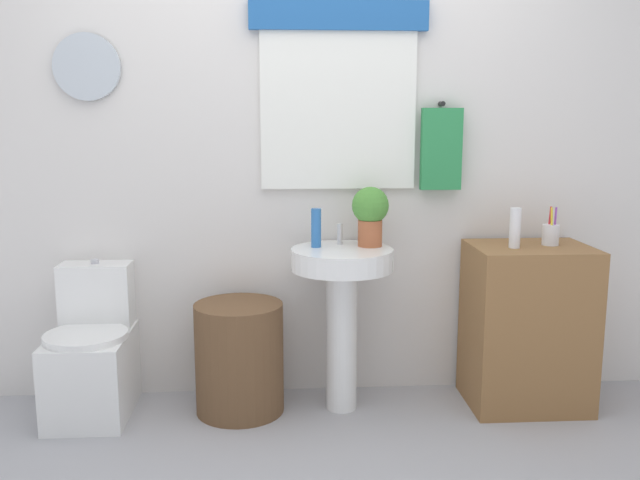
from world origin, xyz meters
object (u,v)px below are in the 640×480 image
pedestal_sink (342,292)px  soap_bottle (316,228)px  toilet (93,357)px  wooden_cabinet (527,326)px  toothbrush_cup (551,234)px  laundry_hamper (239,358)px  potted_plant (370,212)px  lotion_bottle (515,228)px

pedestal_sink → soap_bottle: size_ratio=4.29×
soap_bottle → toilet: bearing=-179.0°
wooden_cabinet → toothbrush_cup: size_ratio=4.32×
wooden_cabinet → toothbrush_cup: 0.46m
toilet → laundry_hamper: 0.70m
laundry_hamper → soap_bottle: soap_bottle is taller
soap_bottle → potted_plant: potted_plant is taller
toothbrush_cup → toilet: bearing=179.7°
toilet → soap_bottle: (1.08, 0.02, 0.61)m
potted_plant → toothbrush_cup: (0.87, -0.04, -0.11)m
laundry_hamper → toothbrush_cup: toothbrush_cup is taller
soap_bottle → toothbrush_cup: (1.13, -0.03, -0.04)m
wooden_cabinet → toothbrush_cup: (0.10, 0.02, 0.45)m
toilet → laundry_hamper: toilet is taller
wooden_cabinet → soap_bottle: (-1.03, 0.05, 0.49)m
toilet → soap_bottle: soap_bottle is taller
pedestal_sink → toothbrush_cup: 1.05m
pedestal_sink → soap_bottle: 0.33m
wooden_cabinet → potted_plant: bearing=175.6°
pedestal_sink → toothbrush_cup: toothbrush_cup is taller
laundry_hamper → soap_bottle: bearing=7.6°
wooden_cabinet → lotion_bottle: (-0.10, -0.04, 0.49)m
soap_bottle → potted_plant: (0.26, 0.01, 0.07)m
laundry_hamper → potted_plant: bearing=5.4°
toilet → pedestal_sink: size_ratio=0.91×
soap_bottle → lotion_bottle: 0.94m
soap_bottle → laundry_hamper: bearing=-172.4°
potted_plant → lotion_bottle: (0.67, -0.10, -0.07)m
toilet → pedestal_sink: (1.20, -0.03, 0.31)m
lotion_bottle → laundry_hamper: bearing=178.2°
soap_bottle → potted_plant: size_ratio=0.65×
pedestal_sink → toothbrush_cup: bearing=1.1°
pedestal_sink → toilet: bearing=178.5°
pedestal_sink → wooden_cabinet: bearing=0.0°
pedestal_sink → potted_plant: (0.14, 0.06, 0.38)m
toilet → potted_plant: potted_plant is taller
lotion_bottle → wooden_cabinet: bearing=22.0°
lotion_bottle → toothbrush_cup: bearing=16.8°
toilet → toothbrush_cup: toothbrush_cup is taller
pedestal_sink → potted_plant: potted_plant is taller
pedestal_sink → potted_plant: bearing=23.2°
pedestal_sink → toothbrush_cup: (1.01, 0.02, 0.27)m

